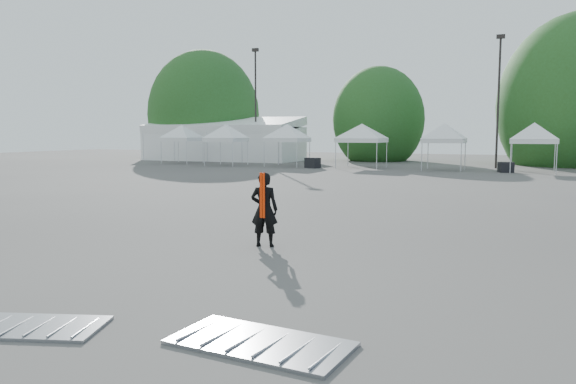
% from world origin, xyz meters
% --- Properties ---
extents(ground, '(120.00, 120.00, 0.00)m').
position_xyz_m(ground, '(0.00, 0.00, 0.00)').
color(ground, '#474442').
rests_on(ground, ground).
extents(marquee, '(15.00, 6.25, 4.23)m').
position_xyz_m(marquee, '(-22.00, 35.00, 1.97)').
color(marquee, white).
rests_on(marquee, ground).
extents(light_pole_west, '(0.60, 0.25, 10.30)m').
position_xyz_m(light_pole_west, '(-18.00, 34.00, 5.77)').
color(light_pole_west, black).
rests_on(light_pole_west, ground).
extents(light_pole_east, '(0.60, 0.25, 9.80)m').
position_xyz_m(light_pole_east, '(3.00, 32.00, 5.52)').
color(light_pole_east, black).
rests_on(light_pole_east, ground).
extents(tree_far_w, '(4.80, 4.80, 7.30)m').
position_xyz_m(tree_far_w, '(-26.00, 38.00, 4.54)').
color(tree_far_w, '#382314').
rests_on(tree_far_w, ground).
extents(tree_mid_w, '(4.16, 4.16, 6.33)m').
position_xyz_m(tree_mid_w, '(-8.00, 40.00, 3.93)').
color(tree_mid_w, '#382314').
rests_on(tree_mid_w, ground).
extents(tent_a, '(3.93, 3.93, 3.88)m').
position_xyz_m(tent_a, '(-22.50, 28.69, 3.06)').
color(tent_a, silver).
rests_on(tent_a, ground).
extents(tent_b, '(3.93, 3.93, 3.88)m').
position_xyz_m(tent_b, '(-17.42, 27.41, 3.06)').
color(tent_b, silver).
rests_on(tent_b, ground).
extents(tent_c, '(4.17, 4.17, 3.88)m').
position_xyz_m(tent_c, '(-12.37, 28.21, 3.06)').
color(tent_c, silver).
rests_on(tent_c, ground).
extents(tent_d, '(4.69, 4.69, 3.88)m').
position_xyz_m(tent_d, '(-6.43, 28.67, 3.06)').
color(tent_d, silver).
rests_on(tent_d, ground).
extents(tent_e, '(4.02, 4.02, 3.88)m').
position_xyz_m(tent_e, '(-0.31, 28.27, 3.06)').
color(tent_e, silver).
rests_on(tent_e, ground).
extents(tent_f, '(4.14, 4.14, 3.88)m').
position_xyz_m(tent_f, '(5.50, 28.25, 3.06)').
color(tent_f, silver).
rests_on(tent_f, ground).
extents(man, '(0.71, 0.55, 1.73)m').
position_xyz_m(man, '(-0.42, -1.07, 0.87)').
color(man, black).
rests_on(man, ground).
extents(barrier_left, '(2.15, 1.53, 0.06)m').
position_xyz_m(barrier_left, '(-0.96, -7.29, 0.03)').
color(barrier_left, gray).
rests_on(barrier_left, ground).
extents(barrier_mid, '(2.31, 1.29, 0.07)m').
position_xyz_m(barrier_mid, '(2.16, -6.61, 0.04)').
color(barrier_mid, gray).
rests_on(barrier_mid, ground).
extents(crate_west, '(1.19, 1.05, 0.77)m').
position_xyz_m(crate_west, '(-9.75, 26.96, 0.39)').
color(crate_west, black).
rests_on(crate_west, ground).
extents(crate_mid, '(1.10, 0.99, 0.70)m').
position_xyz_m(crate_mid, '(3.85, 27.50, 0.35)').
color(crate_mid, black).
rests_on(crate_mid, ground).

